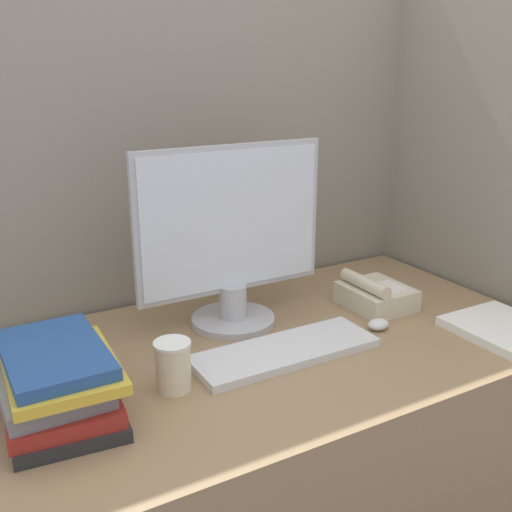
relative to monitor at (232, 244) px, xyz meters
name	(u,v)px	position (x,y,z in m)	size (l,w,h in m)	color
cubicle_panel_rear	(193,238)	(0.02, 0.29, -0.06)	(1.87, 0.04, 1.78)	gray
cubicle_panel_right	(479,235)	(0.79, -0.12, -0.06)	(0.04, 0.87, 1.78)	gray
desk	(266,467)	(0.02, -0.15, -0.59)	(1.47, 0.81, 0.73)	#937551
monitor	(232,244)	(0.00, 0.00, 0.00)	(0.52, 0.22, 0.48)	#B7B7BC
keyboard	(285,351)	(0.02, -0.22, -0.21)	(0.46, 0.16, 0.02)	silver
mouse	(378,324)	(0.31, -0.22, -0.21)	(0.06, 0.05, 0.03)	silver
coffee_cup	(173,366)	(-0.27, -0.24, -0.17)	(0.08, 0.08, 0.11)	beige
book_stack	(58,384)	(-0.50, -0.22, -0.15)	(0.24, 0.31, 0.14)	#262628
desk_telephone	(375,295)	(0.40, -0.10, -0.19)	(0.16, 0.19, 0.10)	beige
paper_pile	(502,328)	(0.58, -0.40, -0.21)	(0.23, 0.24, 0.02)	white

